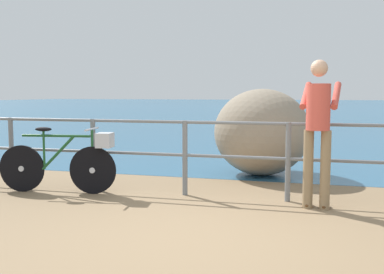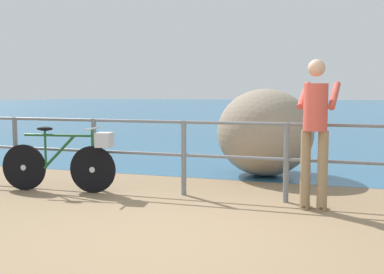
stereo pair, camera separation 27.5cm
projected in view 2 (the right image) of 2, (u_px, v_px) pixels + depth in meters
The scene contains 6 objects.
ground_plane at pixel (314, 121), 23.35m from camera, with size 120.00×120.00×0.10m, color #846B4C.
sea_surface at pixel (329, 106), 49.85m from camera, with size 120.00×90.00×0.01m, color #285B7F.
promenade_railing at pixel (233, 151), 6.02m from camera, with size 9.71×0.07×1.02m.
bicycle at pixel (68, 159), 6.44m from camera, with size 1.69×0.48×0.92m.
person_at_railing at pixel (315, 127), 5.40m from camera, with size 0.49×0.66×1.78m.
breakwater_boulder_main at pixel (265, 132), 7.73m from camera, with size 1.61×1.74×1.46m.
Camera 2 is at (1.34, -4.09, 1.39)m, focal length 42.99 mm.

